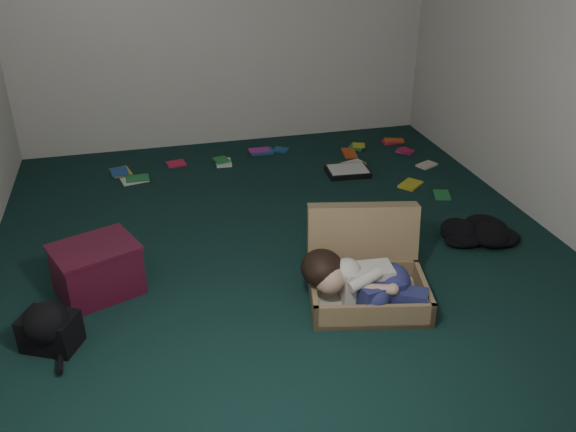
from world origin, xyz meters
name	(u,v)px	position (x,y,z in m)	size (l,w,h in m)	color
floor	(283,250)	(0.00, 0.00, 0.00)	(4.50, 4.50, 0.00)	black
wall_back	(223,9)	(0.00, 2.25, 1.30)	(4.50, 4.50, 0.00)	silver
wall_front	(467,251)	(0.00, -2.25, 1.30)	(4.50, 4.50, 0.00)	silver
wall_right	(566,49)	(2.00, 0.00, 1.30)	(4.50, 4.50, 0.00)	silver
suitcase	(366,271)	(0.38, -0.62, 0.15)	(0.83, 0.82, 0.52)	#8D714D
person	(362,281)	(0.29, -0.78, 0.20)	(0.73, 0.48, 0.32)	beige
maroon_bin	(97,269)	(-1.24, -0.21, 0.17)	(0.60, 0.54, 0.34)	#460E20
backpack	(50,330)	(-1.49, -0.69, 0.11)	(0.37, 0.29, 0.22)	black
clothing_pile	(473,228)	(1.40, -0.16, 0.07)	(0.47, 0.38, 0.15)	black
paper_tray	(348,171)	(0.89, 1.16, 0.03)	(0.39, 0.31, 0.05)	black
book_scatter	(310,162)	(0.63, 1.48, 0.01)	(2.93, 1.55, 0.02)	gold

